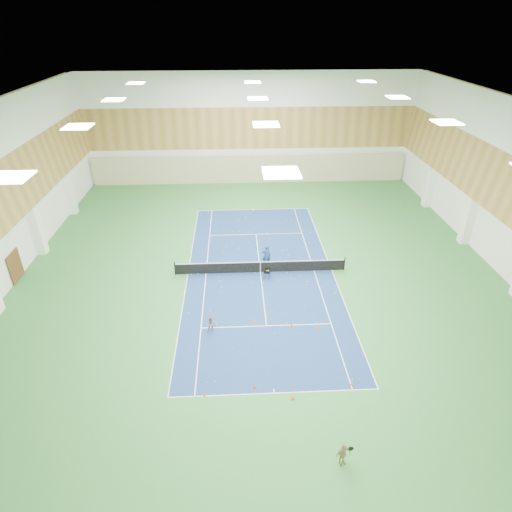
# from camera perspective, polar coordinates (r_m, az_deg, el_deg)

# --- Properties ---
(ground) EXTENTS (40.00, 40.00, 0.00)m
(ground) POSITION_cam_1_polar(r_m,az_deg,el_deg) (32.50, 0.59, -2.19)
(ground) COLOR #307134
(ground) RESTS_ON ground
(room_shell) EXTENTS (36.00, 40.00, 12.00)m
(room_shell) POSITION_cam_1_polar(r_m,az_deg,el_deg) (29.76, 0.64, 7.66)
(room_shell) COLOR white
(room_shell) RESTS_ON ground
(wood_cladding) EXTENTS (36.00, 40.00, 8.00)m
(wood_cladding) POSITION_cam_1_polar(r_m,az_deg,el_deg) (29.07, 0.67, 11.31)
(wood_cladding) COLOR #AA7F3F
(wood_cladding) RESTS_ON room_shell
(ceiling_light_grid) EXTENTS (21.40, 25.40, 0.06)m
(ceiling_light_grid) POSITION_cam_1_polar(r_m,az_deg,el_deg) (28.08, 0.72, 18.92)
(ceiling_light_grid) COLOR white
(ceiling_light_grid) RESTS_ON room_shell
(court_surface) EXTENTS (10.97, 23.77, 0.01)m
(court_surface) POSITION_cam_1_polar(r_m,az_deg,el_deg) (32.50, 0.59, -2.18)
(court_surface) COLOR navy
(court_surface) RESTS_ON ground
(tennis_balls_scatter) EXTENTS (10.57, 22.77, 0.07)m
(tennis_balls_scatter) POSITION_cam_1_polar(r_m,az_deg,el_deg) (32.47, 0.59, -2.12)
(tennis_balls_scatter) COLOR gold
(tennis_balls_scatter) RESTS_ON ground
(tennis_net) EXTENTS (12.80, 0.10, 1.10)m
(tennis_net) POSITION_cam_1_polar(r_m,az_deg,el_deg) (32.21, 0.59, -1.36)
(tennis_net) COLOR black
(tennis_net) RESTS_ON ground
(back_curtain) EXTENTS (35.40, 0.16, 3.20)m
(back_curtain) POSITION_cam_1_polar(r_m,az_deg,el_deg) (49.81, -0.81, 11.50)
(back_curtain) COLOR #C6B793
(back_curtain) RESTS_ON ground
(door_left_b) EXTENTS (0.08, 1.80, 2.20)m
(door_left_b) POSITION_cam_1_polar(r_m,az_deg,el_deg) (35.74, -29.44, -1.20)
(door_left_b) COLOR #593319
(door_left_b) RESTS_ON ground
(coach) EXTENTS (0.70, 0.48, 1.83)m
(coach) POSITION_cam_1_polar(r_m,az_deg,el_deg) (32.89, 1.38, 0.08)
(coach) COLOR #1F438F
(coach) RESTS_ON ground
(child_court) EXTENTS (0.63, 0.53, 1.14)m
(child_court) POSITION_cam_1_polar(r_m,az_deg,el_deg) (26.66, -5.96, -9.02)
(child_court) COLOR gray
(child_court) RESTS_ON ground
(child_apron) EXTENTS (0.78, 0.54, 1.22)m
(child_apron) POSITION_cam_1_polar(r_m,az_deg,el_deg) (20.68, 11.49, -24.44)
(child_apron) COLOR tan
(child_apron) RESTS_ON ground
(ball_cart) EXTENTS (0.59, 0.59, 0.79)m
(ball_cart) POSITION_cam_1_polar(r_m,az_deg,el_deg) (31.57, 1.50, -2.41)
(ball_cart) COLOR black
(ball_cart) RESTS_ON ground
(cone_svc_a) EXTENTS (0.18, 0.18, 0.20)m
(cone_svc_a) POSITION_cam_1_polar(r_m,az_deg,el_deg) (27.48, -5.43, -8.88)
(cone_svc_a) COLOR orange
(cone_svc_a) RESTS_ON ground
(cone_svc_b) EXTENTS (0.19, 0.19, 0.21)m
(cone_svc_b) POSITION_cam_1_polar(r_m,az_deg,el_deg) (27.56, -0.56, -8.57)
(cone_svc_b) COLOR orange
(cone_svc_b) RESTS_ON ground
(cone_svc_c) EXTENTS (0.22, 0.22, 0.24)m
(cone_svc_c) POSITION_cam_1_polar(r_m,az_deg,el_deg) (27.22, 4.75, -9.22)
(cone_svc_c) COLOR #E5450C
(cone_svc_c) RESTS_ON ground
(cone_svc_d) EXTENTS (0.22, 0.22, 0.25)m
(cone_svc_d) POSITION_cam_1_polar(r_m,az_deg,el_deg) (27.17, 8.21, -9.54)
(cone_svc_d) COLOR #E2550B
(cone_svc_d) RESTS_ON ground
(cone_base_a) EXTENTS (0.17, 0.17, 0.19)m
(cone_base_a) POSITION_cam_1_polar(r_m,az_deg,el_deg) (23.27, -6.87, -17.82)
(cone_base_a) COLOR orange
(cone_base_a) RESTS_ON ground
(cone_base_b) EXTENTS (0.20, 0.20, 0.22)m
(cone_base_b) POSITION_cam_1_polar(r_m,az_deg,el_deg) (23.46, -0.16, -16.99)
(cone_base_b) COLOR #EE470C
(cone_base_b) RESTS_ON ground
(cone_base_c) EXTENTS (0.21, 0.21, 0.23)m
(cone_base_c) POSITION_cam_1_polar(r_m,az_deg,el_deg) (23.02, 4.96, -18.29)
(cone_base_c) COLOR #ED580C
(cone_base_c) RESTS_ON ground
(cone_base_d) EXTENTS (0.21, 0.21, 0.23)m
(cone_base_d) POSITION_cam_1_polar(r_m,az_deg,el_deg) (24.14, 12.66, -16.23)
(cone_base_d) COLOR orange
(cone_base_d) RESTS_ON ground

